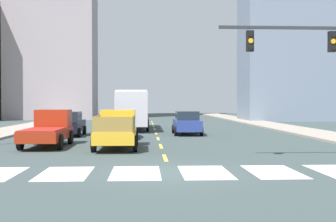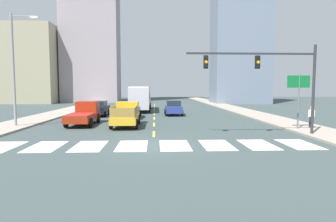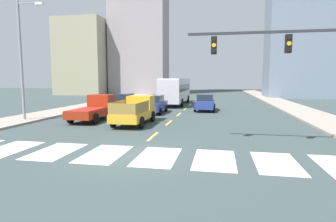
{
  "view_description": "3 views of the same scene",
  "coord_description": "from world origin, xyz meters",
  "px_view_note": "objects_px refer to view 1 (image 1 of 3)",
  "views": [
    {
      "loc": [
        -0.87,
        -14.97,
        2.4
      ],
      "look_at": [
        0.56,
        12.2,
        1.84
      ],
      "focal_mm": 47.47,
      "sensor_mm": 36.0,
      "label": 1
    },
    {
      "loc": [
        0.09,
        -15.61,
        3.23
      ],
      "look_at": [
        1.09,
        6.18,
        1.41
      ],
      "focal_mm": 30.44,
      "sensor_mm": 36.0,
      "label": 2
    },
    {
      "loc": [
        3.7,
        -10.95,
        3.23
      ],
      "look_at": [
        0.5,
        6.02,
        1.23
      ],
      "focal_mm": 29.42,
      "sensor_mm": 36.0,
      "label": 3
    }
  ],
  "objects_px": {
    "pickup_dark": "(49,129)",
    "sedan_near_right": "(187,123)",
    "city_bus": "(133,107)",
    "sedan_near_left": "(121,125)",
    "sedan_mid": "(69,124)",
    "pickup_stakebed": "(117,130)"
  },
  "relations": [
    {
      "from": "sedan_near_right",
      "to": "pickup_stakebed",
      "type": "bearing_deg",
      "value": -118.36
    },
    {
      "from": "sedan_mid",
      "to": "sedan_near_right",
      "type": "height_order",
      "value": "same"
    },
    {
      "from": "pickup_dark",
      "to": "sedan_mid",
      "type": "bearing_deg",
      "value": 93.88
    },
    {
      "from": "city_bus",
      "to": "pickup_stakebed",
      "type": "bearing_deg",
      "value": -93.59
    },
    {
      "from": "pickup_stakebed",
      "to": "city_bus",
      "type": "relative_size",
      "value": 0.48
    },
    {
      "from": "pickup_dark",
      "to": "city_bus",
      "type": "distance_m",
      "value": 15.06
    },
    {
      "from": "city_bus",
      "to": "sedan_near_right",
      "type": "xyz_separation_m",
      "value": [
        4.12,
        -6.39,
        -1.09
      ]
    },
    {
      "from": "pickup_stakebed",
      "to": "pickup_dark",
      "type": "distance_m",
      "value": 3.91
    },
    {
      "from": "city_bus",
      "to": "sedan_mid",
      "type": "distance_m",
      "value": 8.49
    },
    {
      "from": "pickup_stakebed",
      "to": "sedan_near_left",
      "type": "relative_size",
      "value": 1.18
    },
    {
      "from": "pickup_stakebed",
      "to": "sedan_mid",
      "type": "relative_size",
      "value": 1.18
    },
    {
      "from": "sedan_near_left",
      "to": "sedan_near_right",
      "type": "height_order",
      "value": "same"
    },
    {
      "from": "sedan_near_left",
      "to": "pickup_stakebed",
      "type": "bearing_deg",
      "value": -86.53
    },
    {
      "from": "sedan_near_left",
      "to": "sedan_near_right",
      "type": "relative_size",
      "value": 1.0
    },
    {
      "from": "pickup_dark",
      "to": "sedan_near_right",
      "type": "relative_size",
      "value": 1.18
    },
    {
      "from": "sedan_mid",
      "to": "sedan_near_left",
      "type": "bearing_deg",
      "value": -29.54
    },
    {
      "from": "pickup_dark",
      "to": "sedan_near_right",
      "type": "distance_m",
      "value": 11.55
    },
    {
      "from": "sedan_mid",
      "to": "sedan_near_right",
      "type": "relative_size",
      "value": 1.0
    },
    {
      "from": "city_bus",
      "to": "sedan_near_left",
      "type": "xyz_separation_m",
      "value": [
        -0.58,
        -9.34,
        -1.09
      ]
    },
    {
      "from": "pickup_dark",
      "to": "sedan_mid",
      "type": "height_order",
      "value": "pickup_dark"
    },
    {
      "from": "sedan_mid",
      "to": "sedan_near_right",
      "type": "bearing_deg",
      "value": 5.54
    },
    {
      "from": "sedan_mid",
      "to": "pickup_stakebed",
      "type": "bearing_deg",
      "value": -64.92
    }
  ]
}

